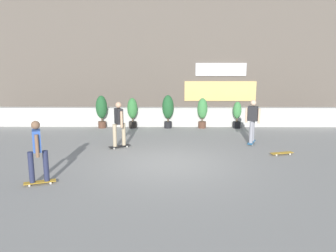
% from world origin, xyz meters
% --- Properties ---
extents(ground_plane, '(48.00, 48.00, 0.00)m').
position_xyz_m(ground_plane, '(0.00, 0.00, 0.00)').
color(ground_plane, gray).
extents(planter_wall, '(18.00, 0.40, 0.90)m').
position_xyz_m(planter_wall, '(0.00, 6.00, 0.45)').
color(planter_wall, beige).
rests_on(planter_wall, ground).
extents(building_backdrop, '(20.00, 2.08, 6.50)m').
position_xyz_m(building_backdrop, '(0.00, 10.00, 3.25)').
color(building_backdrop, '#60564C').
rests_on(building_backdrop, ground).
extents(potted_plant_0, '(0.53, 0.53, 1.52)m').
position_xyz_m(potted_plant_0, '(-3.13, 5.55, 0.89)').
color(potted_plant_0, brown).
rests_on(potted_plant_0, ground).
extents(potted_plant_1, '(0.47, 0.47, 1.41)m').
position_xyz_m(potted_plant_1, '(-1.69, 5.55, 0.81)').
color(potted_plant_1, '#2D2823').
rests_on(potted_plant_1, ground).
extents(potted_plant_2, '(0.54, 0.54, 1.55)m').
position_xyz_m(potted_plant_2, '(-0.03, 5.55, 0.90)').
color(potted_plant_2, black).
rests_on(potted_plant_2, ground).
extents(potted_plant_3, '(0.47, 0.47, 1.41)m').
position_xyz_m(potted_plant_3, '(1.58, 5.55, 0.81)').
color(potted_plant_3, brown).
rests_on(potted_plant_3, ground).
extents(potted_plant_4, '(0.39, 0.39, 1.25)m').
position_xyz_m(potted_plant_4, '(3.20, 5.55, 0.68)').
color(potted_plant_4, black).
rests_on(potted_plant_4, ground).
extents(skater_far_left, '(0.52, 0.82, 1.70)m').
position_xyz_m(skater_far_left, '(3.21, 2.54, 0.94)').
color(skater_far_left, '#266699').
rests_on(skater_far_left, ground).
extents(skater_foreground, '(0.82, 0.53, 1.70)m').
position_xyz_m(skater_foreground, '(-3.34, -1.83, 0.94)').
color(skater_foreground, '#BF8C26').
rests_on(skater_foreground, ground).
extents(skater_mid_plaza, '(0.78, 0.60, 1.70)m').
position_xyz_m(skater_mid_plaza, '(-1.79, 1.91, 0.94)').
color(skater_mid_plaza, black).
rests_on(skater_mid_plaza, ground).
extents(skateboard_near_camera, '(0.82, 0.40, 0.08)m').
position_xyz_m(skateboard_near_camera, '(3.90, 1.02, 0.06)').
color(skateboard_near_camera, '#BF8C26').
rests_on(skateboard_near_camera, ground).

